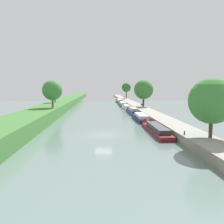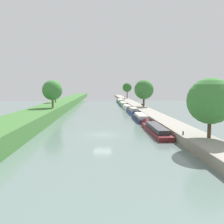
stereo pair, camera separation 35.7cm
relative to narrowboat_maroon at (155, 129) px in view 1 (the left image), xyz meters
The scene contains 19 objects.
ground_plane 8.17m from the narrowboat_maroon, 168.13° to the right, with size 160.00×160.00×0.00m, color slate.
left_grassy_bank 20.79m from the narrowboat_maroon, behind, with size 6.52×260.00×2.29m.
right_towpath 3.74m from the narrowboat_maroon, 26.63° to the right, with size 3.72×260.00×1.11m.
stone_quay 2.16m from the narrowboat_maroon, 50.97° to the right, with size 0.25×260.00×1.16m.
narrowboat_maroon is the anchor object (origin of this frame).
narrowboat_navy 13.40m from the narrowboat_maroon, 90.20° to the left, with size 2.09×11.49×1.99m.
narrowboat_blue 26.08m from the narrowboat_maroon, 89.73° to the left, with size 1.92×11.75×2.14m.
narrowboat_cream 37.62m from the narrowboat_maroon, 90.16° to the left, with size 1.90×10.57×1.84m.
narrowboat_teal 50.39m from the narrowboat_maroon, 90.17° to the left, with size 2.20×14.05×2.09m.
narrowboat_green 66.84m from the narrowboat_maroon, 89.95° to the left, with size 2.04×16.96×2.14m.
tree_rightbank_near 11.30m from the narrowboat_maroon, 65.77° to the right, with size 5.26×5.26×6.87m.
tree_rightbank_midnear 34.03m from the narrowboat_maroon, 82.51° to the left, with size 5.62×5.62×7.71m.
tree_rightbank_midfar 78.61m from the narrowboat_maroon, 86.73° to the left, with size 4.36×4.36×7.49m.
tree_leftbank_downstream 25.85m from the narrowboat_maroon, 137.96° to the left, with size 4.34×4.34×6.02m.
tree_leftbank_upstream 40.92m from the narrowboat_maroon, 121.96° to the left, with size 3.59×3.59×6.26m.
person_walking 68.92m from the narrowboat_maroon, 87.97° to the left, with size 0.34×0.34×1.66m.
mooring_bollard_near 7.84m from the narrowboat_maroon, 76.76° to the right, with size 0.16×0.16×0.45m.
mooring_bollard_far 74.35m from the narrowboat_maroon, 88.62° to the left, with size 0.16×0.16×0.45m.
park_bench 38.05m from the narrowboat_maroon, 82.82° to the left, with size 0.44×1.50×0.47m.
Camera 1 is at (-0.59, -33.83, 6.99)m, focal length 38.08 mm.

